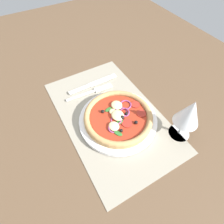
{
  "coord_description": "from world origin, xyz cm",
  "views": [
    {
      "loc": [
        32.23,
        -17.96,
        48.75
      ],
      "look_at": [
        1.12,
        0.0,
        2.78
      ],
      "focal_mm": 29.04,
      "sensor_mm": 36.0,
      "label": 1
    }
  ],
  "objects": [
    {
      "name": "fork",
      "position": [
        -12.35,
        -0.65,
        0.62
      ],
      "size": [
        2.61,
        18.06,
        0.44
      ],
      "rotation": [
        0.0,
        0.0,
        1.51
      ],
      "color": "silver",
      "rests_on": "placemat"
    },
    {
      "name": "knife",
      "position": [
        -15.81,
        1.68,
        0.65
      ],
      "size": [
        2.17,
        20.02,
        0.62
      ],
      "rotation": [
        0.0,
        0.0,
        1.59
      ],
      "color": "silver",
      "rests_on": "placemat"
    },
    {
      "name": "wine_glass",
      "position": [
        16.97,
        14.95,
        10.06
      ],
      "size": [
        7.2,
        7.2,
        14.9
      ],
      "color": "silver",
      "rests_on": "ground_plane"
    },
    {
      "name": "pizza",
      "position": [
        3.73,
        0.78,
        2.89
      ],
      "size": [
        21.77,
        21.77,
        2.67
      ],
      "color": "tan",
      "rests_on": "plate"
    },
    {
      "name": "ground_plane",
      "position": [
        0.0,
        0.0,
        -1.2
      ],
      "size": [
        190.0,
        140.0,
        2.4
      ],
      "primitive_type": "cube",
      "color": "brown"
    },
    {
      "name": "placemat",
      "position": [
        0.0,
        0.0,
        0.2
      ],
      "size": [
        49.98,
        30.13,
        0.4
      ],
      "primitive_type": "cube",
      "color": "gray",
      "rests_on": "ground_plane"
    },
    {
      "name": "plate",
      "position": [
        3.74,
        0.75,
        1.09
      ],
      "size": [
        25.04,
        25.04,
        1.38
      ],
      "primitive_type": "cylinder",
      "color": "white",
      "rests_on": "placemat"
    }
  ]
}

